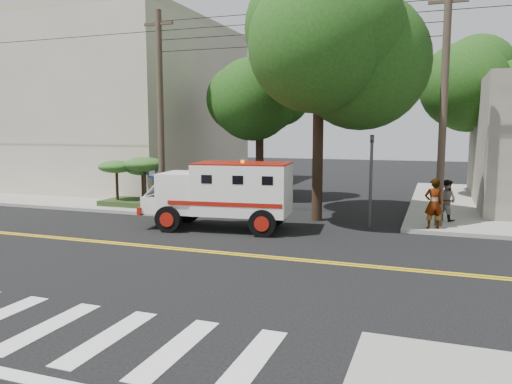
% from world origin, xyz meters
% --- Properties ---
extents(ground, '(100.00, 100.00, 0.00)m').
position_xyz_m(ground, '(0.00, 0.00, 0.00)').
color(ground, black).
rests_on(ground, ground).
extents(sidewalk_nw, '(17.00, 17.00, 0.15)m').
position_xyz_m(sidewalk_nw, '(-13.50, 13.50, 0.07)').
color(sidewalk_nw, gray).
rests_on(sidewalk_nw, ground).
extents(building_left, '(16.00, 14.00, 10.00)m').
position_xyz_m(building_left, '(-15.50, 15.00, 5.15)').
color(building_left, '#B0A390').
rests_on(building_left, sidewalk_nw).
extents(utility_pole_left, '(0.28, 0.28, 9.00)m').
position_xyz_m(utility_pole_left, '(-5.60, 6.00, 4.50)').
color(utility_pole_left, '#382D23').
rests_on(utility_pole_left, ground).
extents(utility_pole_right, '(0.28, 0.28, 9.00)m').
position_xyz_m(utility_pole_right, '(6.30, 6.20, 4.50)').
color(utility_pole_right, '#382D23').
rests_on(utility_pole_right, ground).
extents(tree_main, '(6.08, 5.70, 9.85)m').
position_xyz_m(tree_main, '(1.94, 6.21, 7.20)').
color(tree_main, black).
rests_on(tree_main, ground).
extents(tree_left, '(4.48, 4.20, 7.70)m').
position_xyz_m(tree_left, '(-2.68, 11.79, 5.73)').
color(tree_left, black).
rests_on(tree_left, ground).
extents(tree_right, '(4.80, 4.50, 8.20)m').
position_xyz_m(tree_right, '(8.84, 15.77, 6.09)').
color(tree_right, black).
rests_on(tree_right, ground).
extents(traffic_signal, '(0.15, 0.18, 3.60)m').
position_xyz_m(traffic_signal, '(3.80, 5.60, 2.23)').
color(traffic_signal, '#3F3F42').
rests_on(traffic_signal, ground).
extents(accessibility_sign, '(0.45, 0.10, 2.02)m').
position_xyz_m(accessibility_sign, '(-6.20, 6.17, 1.37)').
color(accessibility_sign, '#3F3F42').
rests_on(accessibility_sign, ground).
extents(palm_planter, '(3.52, 2.63, 2.36)m').
position_xyz_m(palm_planter, '(-7.44, 6.62, 1.65)').
color(palm_planter, '#1E3314').
rests_on(palm_planter, sidewalk_nw).
extents(armored_truck, '(5.83, 2.81, 2.56)m').
position_xyz_m(armored_truck, '(-1.40, 3.44, 1.46)').
color(armored_truck, white).
rests_on(armored_truck, ground).
extents(pedestrian_a, '(0.80, 0.66, 1.87)m').
position_xyz_m(pedestrian_a, '(6.10, 5.50, 1.09)').
color(pedestrian_a, gray).
rests_on(pedestrian_a, sidewalk_ne).
extents(pedestrian_b, '(1.02, 0.98, 1.65)m').
position_xyz_m(pedestrian_b, '(6.59, 7.42, 0.98)').
color(pedestrian_b, gray).
rests_on(pedestrian_b, sidewalk_ne).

